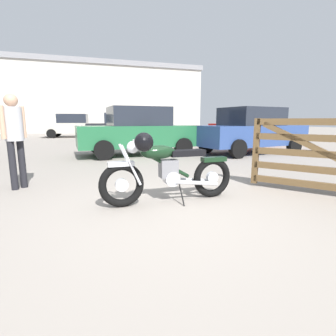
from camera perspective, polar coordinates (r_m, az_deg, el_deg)
name	(u,v)px	position (r m, az deg, el deg)	size (l,w,h in m)	color
ground_plane	(177,210)	(3.61, 1.93, -9.18)	(80.00, 80.00, 0.00)	gray
vintage_motorcycle	(167,170)	(3.81, -0.26, -0.48)	(2.08, 0.73, 1.07)	black
bystander	(14,132)	(5.29, -30.71, 6.87)	(0.32, 0.37, 1.66)	black
dark_sedan_left	(248,126)	(13.80, 17.21, 8.72)	(4.13, 2.34, 1.78)	black
silver_sedan_mid	(139,131)	(9.32, -6.43, 8.03)	(4.34, 2.22, 1.67)	black
blue_hatchback_right	(121,126)	(17.08, -10.26, 8.98)	(4.33, 2.19, 1.67)	black
pale_sedan_back	(251,131)	(10.19, 17.67, 7.80)	(4.45, 2.53, 1.67)	black
red_hatchback_near	(73,126)	(20.44, -20.05, 8.73)	(4.34, 2.22, 1.67)	black
industrial_building	(96,101)	(34.90, -15.58, 14.01)	(23.30, 14.78, 7.25)	beige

